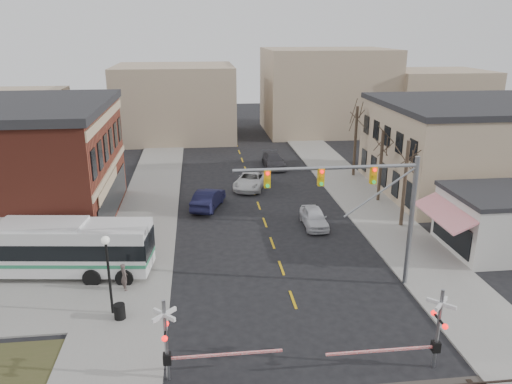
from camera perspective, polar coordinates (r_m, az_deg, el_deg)
The scene contains 20 objects.
ground at distance 27.64m, azimuth 5.04°, elevation -14.27°, with size 160.00×160.00×0.00m, color black.
sidewalk_west at distance 45.47m, azimuth -11.97°, elevation -1.11°, with size 5.00×60.00×0.12m, color gray.
sidewalk_east at distance 47.54m, azimuth 11.46°, elevation -0.22°, with size 5.00×60.00×0.12m, color gray.
tan_building at distance 51.71m, azimuth 25.10°, elevation 4.73°, with size 20.30×15.30×8.50m.
awning_shop at distance 38.59m, azimuth 26.83°, elevation -2.96°, with size 9.74×6.20×4.30m.
tree_east_a at distance 39.75m, azimuth 16.63°, elevation 0.90°, with size 0.28×0.28×6.75m.
tree_east_b at distance 45.25m, azimuth 14.04°, elevation 2.90°, with size 0.28×0.28×6.30m.
tree_east_c at distance 52.54m, azimuth 11.28°, elevation 5.70°, with size 0.28×0.28×7.20m.
transit_bus at distance 33.74m, azimuth -23.05°, elevation -5.83°, with size 13.38×4.45×3.38m.
traffic_signal_mast at distance 28.89m, azimuth 12.40°, elevation -0.47°, with size 10.53×0.30×8.00m.
rr_crossing_west at distance 22.74m, azimuth -9.13°, elevation -16.46°, with size 5.60×1.36×4.00m.
rr_crossing_east at distance 24.37m, azimuth 19.15°, elevation -14.74°, with size 5.60×1.36×4.00m.
street_lamp at distance 27.42m, azimuth -16.62°, elevation -7.37°, with size 0.44×0.44×4.51m.
trash_bin at distance 28.13m, azimuth -15.32°, elevation -13.02°, with size 0.60×0.60×0.82m, color black.
car_a at distance 39.29m, azimuth 6.65°, elevation -2.89°, with size 1.74×4.32×1.47m, color silver.
car_b at distance 43.15m, azimuth -5.48°, elevation -0.76°, with size 1.76×5.05×1.66m, color #151636.
car_c at distance 48.36m, azimuth -0.59°, elevation 1.36°, with size 2.58×5.60×1.56m, color silver.
car_d at distance 55.62m, azimuth 2.02°, elevation 3.59°, with size 2.11×5.18×1.50m, color #424146.
pedestrian_near at distance 30.61m, azimuth -14.83°, elevation -9.35°, with size 0.61×0.40×1.68m, color #514441.
pedestrian_far at distance 34.68m, azimuth -14.28°, elevation -6.01°, with size 0.77×0.60×1.59m, color navy.
Camera 1 is at (-5.06, -22.77, 14.83)m, focal length 35.00 mm.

